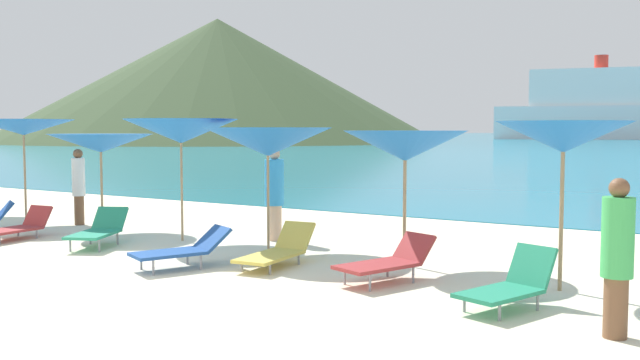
{
  "coord_description": "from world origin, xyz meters",
  "views": [
    {
      "loc": [
        8.35,
        -5.78,
        2.15
      ],
      "look_at": [
        1.32,
        5.32,
        1.2
      ],
      "focal_mm": 39.21,
      "sensor_mm": 36.0,
      "label": 1
    }
  ],
  "objects_px": {
    "lounge_chair_7": "(182,249)",
    "beachgoer_1": "(617,254)",
    "beachgoer_0": "(79,184)",
    "lounge_chair_5": "(99,230)",
    "umbrella_4": "(181,131)",
    "lounge_chair_6": "(510,285)",
    "umbrella_5": "(268,142)",
    "beachgoer_2": "(274,192)",
    "cruise_ship": "(637,108)",
    "umbrella_2": "(23,127)",
    "umbrella_3": "(101,143)",
    "lounge_chair_2": "(16,227)",
    "umbrella_6": "(405,146)",
    "umbrella_7": "(563,137)",
    "lounge_chair_9": "(387,261)",
    "lounge_chair_8": "(277,250)"
  },
  "relations": [
    {
      "from": "lounge_chair_7",
      "to": "beachgoer_1",
      "type": "distance_m",
      "value": 6.35
    },
    {
      "from": "beachgoer_0",
      "to": "lounge_chair_5",
      "type": "bearing_deg",
      "value": 0.66
    },
    {
      "from": "umbrella_4",
      "to": "lounge_chair_6",
      "type": "distance_m",
      "value": 7.37
    },
    {
      "from": "umbrella_4",
      "to": "umbrella_5",
      "type": "xyz_separation_m",
      "value": [
        2.07,
        0.0,
        -0.19
      ]
    },
    {
      "from": "beachgoer_2",
      "to": "cruise_ship",
      "type": "bearing_deg",
      "value": -148.67
    },
    {
      "from": "umbrella_2",
      "to": "cruise_ship",
      "type": "height_order",
      "value": "cruise_ship"
    },
    {
      "from": "lounge_chair_7",
      "to": "beachgoer_2",
      "type": "distance_m",
      "value": 3.1
    },
    {
      "from": "umbrella_3",
      "to": "lounge_chair_2",
      "type": "bearing_deg",
      "value": -107.59
    },
    {
      "from": "umbrella_6",
      "to": "lounge_chair_6",
      "type": "distance_m",
      "value": 3.27
    },
    {
      "from": "umbrella_3",
      "to": "umbrella_7",
      "type": "bearing_deg",
      "value": -2.82
    },
    {
      "from": "beachgoer_0",
      "to": "umbrella_7",
      "type": "bearing_deg",
      "value": 28.96
    },
    {
      "from": "lounge_chair_2",
      "to": "beachgoer_0",
      "type": "bearing_deg",
      "value": 102.59
    },
    {
      "from": "umbrella_5",
      "to": "lounge_chair_5",
      "type": "height_order",
      "value": "umbrella_5"
    },
    {
      "from": "umbrella_5",
      "to": "lounge_chair_9",
      "type": "bearing_deg",
      "value": -21.87
    },
    {
      "from": "umbrella_4",
      "to": "umbrella_6",
      "type": "height_order",
      "value": "umbrella_4"
    },
    {
      "from": "umbrella_5",
      "to": "cruise_ship",
      "type": "height_order",
      "value": "cruise_ship"
    },
    {
      "from": "lounge_chair_5",
      "to": "lounge_chair_6",
      "type": "distance_m",
      "value": 7.78
    },
    {
      "from": "lounge_chair_8",
      "to": "umbrella_7",
      "type": "bearing_deg",
      "value": 3.13
    },
    {
      "from": "umbrella_5",
      "to": "lounge_chair_8",
      "type": "relative_size",
      "value": 1.39
    },
    {
      "from": "umbrella_4",
      "to": "beachgoer_2",
      "type": "height_order",
      "value": "umbrella_4"
    },
    {
      "from": "lounge_chair_9",
      "to": "lounge_chair_8",
      "type": "bearing_deg",
      "value": -164.52
    },
    {
      "from": "lounge_chair_2",
      "to": "lounge_chair_5",
      "type": "bearing_deg",
      "value": 2.76
    },
    {
      "from": "umbrella_7",
      "to": "lounge_chair_6",
      "type": "xyz_separation_m",
      "value": [
        -0.27,
        -1.31,
        -1.75
      ]
    },
    {
      "from": "umbrella_4",
      "to": "umbrella_5",
      "type": "distance_m",
      "value": 2.07
    },
    {
      "from": "lounge_chair_2",
      "to": "umbrella_4",
      "type": "bearing_deg",
      "value": 23.76
    },
    {
      "from": "lounge_chair_9",
      "to": "umbrella_5",
      "type": "bearing_deg",
      "value": 178.08
    },
    {
      "from": "umbrella_5",
      "to": "lounge_chair_7",
      "type": "distance_m",
      "value": 2.58
    },
    {
      "from": "umbrella_7",
      "to": "beachgoer_1",
      "type": "height_order",
      "value": "umbrella_7"
    },
    {
      "from": "umbrella_6",
      "to": "lounge_chair_6",
      "type": "height_order",
      "value": "umbrella_6"
    },
    {
      "from": "umbrella_4",
      "to": "umbrella_6",
      "type": "distance_m",
      "value": 4.7
    },
    {
      "from": "umbrella_5",
      "to": "lounge_chair_9",
      "type": "height_order",
      "value": "umbrella_5"
    },
    {
      "from": "umbrella_3",
      "to": "umbrella_6",
      "type": "bearing_deg",
      "value": -0.1
    },
    {
      "from": "umbrella_6",
      "to": "beachgoer_2",
      "type": "xyz_separation_m",
      "value": [
        -3.22,
        0.94,
        -0.95
      ]
    },
    {
      "from": "umbrella_3",
      "to": "umbrella_5",
      "type": "relative_size",
      "value": 0.92
    },
    {
      "from": "cruise_ship",
      "to": "beachgoer_2",
      "type": "bearing_deg",
      "value": -96.59
    },
    {
      "from": "beachgoer_1",
      "to": "umbrella_6",
      "type": "bearing_deg",
      "value": 84.83
    },
    {
      "from": "umbrella_7",
      "to": "umbrella_3",
      "type": "bearing_deg",
      "value": 177.18
    },
    {
      "from": "umbrella_4",
      "to": "beachgoer_1",
      "type": "relative_size",
      "value": 1.43
    },
    {
      "from": "umbrella_5",
      "to": "lounge_chair_7",
      "type": "relative_size",
      "value": 1.47
    },
    {
      "from": "umbrella_4",
      "to": "lounge_chair_5",
      "type": "bearing_deg",
      "value": -122.32
    },
    {
      "from": "umbrella_5",
      "to": "beachgoer_2",
      "type": "distance_m",
      "value": 1.53
    },
    {
      "from": "lounge_chair_5",
      "to": "cruise_ship",
      "type": "relative_size",
      "value": 0.03
    },
    {
      "from": "lounge_chair_8",
      "to": "lounge_chair_9",
      "type": "distance_m",
      "value": 2.03
    },
    {
      "from": "umbrella_2",
      "to": "lounge_chair_7",
      "type": "height_order",
      "value": "umbrella_2"
    },
    {
      "from": "umbrella_3",
      "to": "umbrella_7",
      "type": "distance_m",
      "value": 9.59
    },
    {
      "from": "beachgoer_1",
      "to": "beachgoer_2",
      "type": "relative_size",
      "value": 0.93
    },
    {
      "from": "lounge_chair_2",
      "to": "lounge_chair_7",
      "type": "distance_m",
      "value": 4.81
    },
    {
      "from": "lounge_chair_7",
      "to": "beachgoer_1",
      "type": "bearing_deg",
      "value": 21.39
    },
    {
      "from": "umbrella_2",
      "to": "lounge_chair_2",
      "type": "relative_size",
      "value": 1.56
    },
    {
      "from": "umbrella_5",
      "to": "lounge_chair_5",
      "type": "relative_size",
      "value": 1.47
    }
  ]
}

